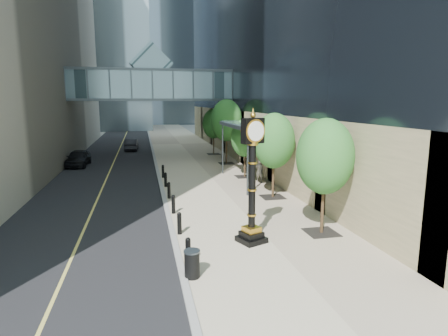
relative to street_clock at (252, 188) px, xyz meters
The scene contains 14 objects.
ground 3.56m from the street_clock, 93.88° to the right, with size 320.00×320.00×0.00m, color gray.
road 38.16m from the street_clock, 100.86° to the left, with size 8.00×180.00×0.02m, color black.
sidewalk 37.48m from the street_clock, 88.74° to the left, with size 8.00×180.00×0.06m, color #B5A88B.
curb 37.61m from the street_clock, 94.86° to the left, with size 0.25×180.00×0.07m, color gray.
distant_tower_c 121.35m from the street_clock, 93.01° to the left, with size 22.00×22.00×65.00m, color #99B3C1.
skywalk 26.14m from the street_clock, 97.13° to the left, with size 17.00×4.20×5.80m.
entrance_canopy 12.00m from the street_clock, 73.84° to the left, with size 3.00×8.00×4.38m.
bollard_row 7.27m from the street_clock, 114.21° to the left, with size 0.20×16.20×0.90m.
street_trees 14.41m from the street_clock, 76.21° to the left, with size 2.95×28.48×6.05m.
street_clock is the anchor object (origin of this frame).
trash_bin 4.37m from the street_clock, 137.08° to the right, with size 0.52×0.52×0.90m, color black.
pedestrian 12.45m from the street_clock, 70.78° to the left, with size 0.60×0.39×1.64m, color #A8A39A.
car_near 24.01m from the street_clock, 115.14° to the left, with size 1.78×4.41×1.50m, color black.
car_far 32.80m from the street_clock, 99.94° to the left, with size 1.43×4.11×1.35m, color black.
Camera 1 is at (-4.18, -11.84, 5.95)m, focal length 30.00 mm.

